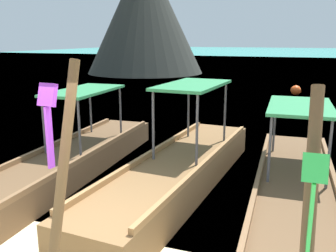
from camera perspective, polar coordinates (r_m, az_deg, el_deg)
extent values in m
plane|color=#2DB29E|center=(64.69, 18.06, 10.07)|extent=(120.00, 120.00, 0.00)
cube|color=brown|center=(8.54, -15.06, -5.70)|extent=(1.47, 6.72, 0.53)
cube|color=brown|center=(8.77, -18.38, -3.27)|extent=(0.29, 6.15, 0.10)
cube|color=brown|center=(8.15, -11.75, -4.10)|extent=(0.29, 6.15, 0.10)
cylinder|color=#4C4C51|center=(8.41, -18.52, 0.02)|extent=(0.05, 0.05, 1.23)
cylinder|color=#4C4C51|center=(7.93, -13.45, -0.42)|extent=(0.05, 0.05, 1.23)
cylinder|color=#4C4C51|center=(10.05, -11.80, 2.53)|extent=(0.05, 0.05, 1.23)
cylinder|color=#4C4C51|center=(9.66, -7.31, 2.27)|extent=(0.05, 0.05, 1.23)
cube|color=#2D844C|center=(8.88, -12.74, 5.31)|extent=(1.13, 2.24, 0.06)
cube|color=brown|center=(7.50, 1.46, -7.48)|extent=(1.76, 6.44, 0.64)
cube|color=#996C3F|center=(7.62, -2.75, -4.23)|extent=(0.51, 5.84, 0.10)
cube|color=#996C3F|center=(7.18, 5.97, -5.40)|extent=(0.51, 5.84, 0.10)
cylinder|color=brown|center=(4.34, -15.61, -4.46)|extent=(0.17, 0.69, 2.15)
cube|color=purple|center=(4.04, -18.00, 4.56)|extent=(0.21, 0.13, 0.25)
cube|color=purple|center=(4.12, -17.73, -1.73)|extent=(0.04, 0.08, 0.67)
cylinder|color=#4C4C51|center=(7.25, -2.28, 0.03)|extent=(0.05, 0.05, 1.36)
cylinder|color=#4C4C51|center=(6.90, 4.47, -0.67)|extent=(0.05, 0.05, 1.36)
cylinder|color=#4C4C51|center=(8.96, 3.15, 2.60)|extent=(0.05, 0.05, 1.36)
cylinder|color=#4C4C51|center=(8.68, 8.73, 2.12)|extent=(0.05, 0.05, 1.36)
cube|color=#2D844C|center=(7.81, 3.80, 6.28)|extent=(1.25, 2.18, 0.06)
cube|color=brown|center=(7.23, 18.88, -9.78)|extent=(1.60, 6.56, 0.46)
cube|color=brown|center=(7.14, 13.78, -7.30)|extent=(0.28, 5.99, 0.10)
cube|color=brown|center=(7.18, 24.30, -8.00)|extent=(0.28, 5.99, 0.10)
cylinder|color=brown|center=(3.54, 20.89, -12.04)|extent=(0.15, 0.84, 2.15)
cube|color=green|center=(3.24, 21.65, -6.03)|extent=(0.20, 0.14, 0.25)
cube|color=green|center=(3.41, 20.96, -13.82)|extent=(0.03, 0.08, 0.72)
cylinder|color=#4C4C51|center=(6.80, 15.33, -3.51)|extent=(0.05, 0.05, 1.21)
cylinder|color=#4C4C51|center=(6.84, 23.48, -4.07)|extent=(0.05, 0.05, 1.21)
cylinder|color=#4C4C51|center=(8.69, 16.02, 0.09)|extent=(0.05, 0.05, 1.21)
cylinder|color=#4C4C51|center=(8.72, 22.38, -0.37)|extent=(0.05, 0.05, 1.21)
cube|color=#2D844C|center=(7.61, 19.66, 2.87)|extent=(1.25, 2.19, 0.06)
cone|color=#2D302B|center=(33.16, -3.59, 17.07)|extent=(10.00, 10.00, 10.29)
cone|color=#32352F|center=(35.20, -7.09, 11.09)|extent=(4.70, 4.70, 3.31)
sphere|color=#EA5119|center=(20.98, 19.01, 5.20)|extent=(0.53, 0.53, 0.53)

